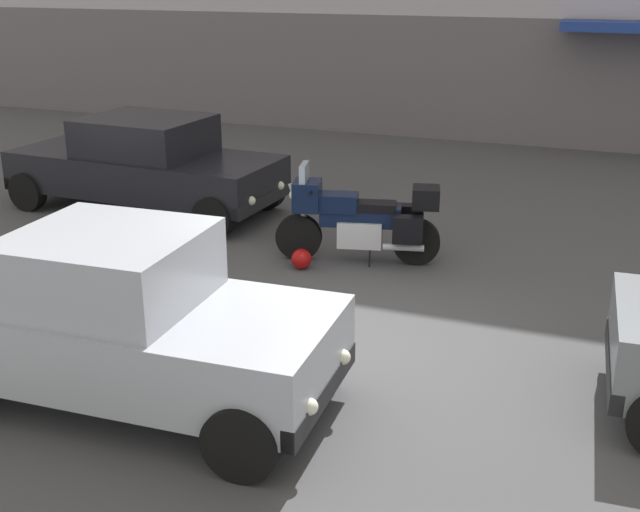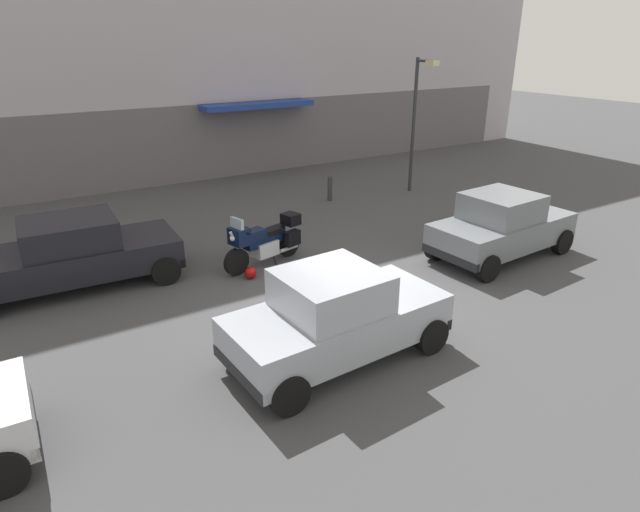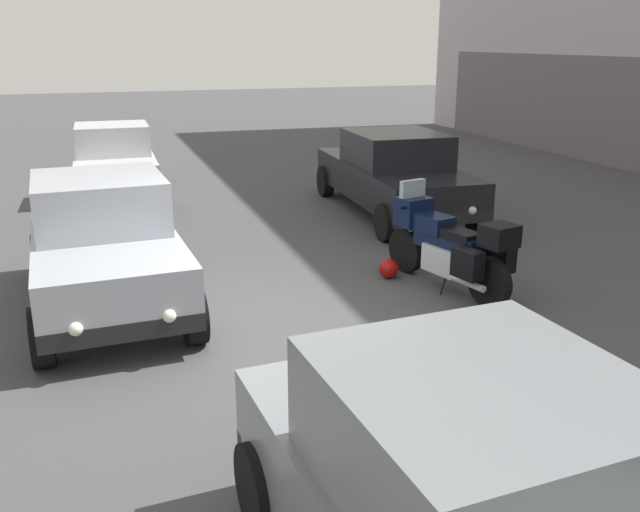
# 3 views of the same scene
# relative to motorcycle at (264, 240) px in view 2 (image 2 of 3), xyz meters

# --- Properties ---
(ground_plane) EXTENTS (80.00, 80.00, 0.00)m
(ground_plane) POSITION_rel_motorcycle_xyz_m (0.86, -2.62, -0.62)
(ground_plane) COLOR #424244
(motorcycle) EXTENTS (2.23, 1.04, 1.36)m
(motorcycle) POSITION_rel_motorcycle_xyz_m (0.00, 0.00, 0.00)
(motorcycle) COLOR black
(motorcycle) RESTS_ON ground
(helmet) EXTENTS (0.28, 0.28, 0.28)m
(helmet) POSITION_rel_motorcycle_xyz_m (-0.65, -0.56, -0.48)
(helmet) COLOR #990C0C
(helmet) RESTS_ON ground
(car_hatchback_near) EXTENTS (3.95, 1.99, 1.64)m
(car_hatchback_near) POSITION_rel_motorcycle_xyz_m (5.20, -2.63, 0.19)
(car_hatchback_near) COLOR slate
(car_hatchback_near) RESTS_ON ground
(car_sedan_far) EXTENTS (4.64, 2.09, 1.56)m
(car_sedan_far) POSITION_rel_motorcycle_xyz_m (-4.11, 1.08, 0.16)
(car_sedan_far) COLOR black
(car_sedan_far) RESTS_ON ground
(car_wagon_end) EXTENTS (3.94, 1.96, 1.64)m
(car_wagon_end) POSITION_rel_motorcycle_xyz_m (-0.80, -4.33, 0.19)
(car_wagon_end) COLOR #9EA3AD
(car_wagon_end) RESTS_ON ground
(streetlamp_curbside) EXTENTS (0.28, 0.94, 4.49)m
(streetlamp_curbside) POSITION_rel_motorcycle_xyz_m (7.35, 3.13, 2.13)
(streetlamp_curbside) COLOR #2D2D33
(streetlamp_curbside) RESTS_ON ground
(bollard_curbside) EXTENTS (0.16, 0.16, 0.86)m
(bollard_curbside) POSITION_rel_motorcycle_xyz_m (4.28, 3.76, -0.16)
(bollard_curbside) COLOR #333338
(bollard_curbside) RESTS_ON ground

